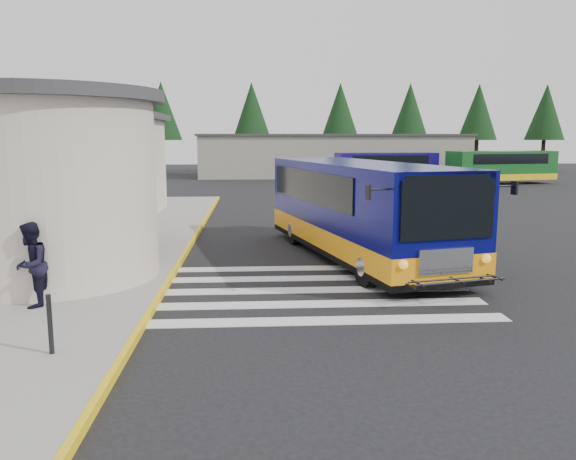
{
  "coord_description": "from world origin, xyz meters",
  "views": [
    {
      "loc": [
        -1.81,
        -14.31,
        3.73
      ],
      "look_at": [
        -0.97,
        -0.5,
        1.48
      ],
      "focal_mm": 35.0,
      "sensor_mm": 36.0,
      "label": 1
    }
  ],
  "objects": [
    {
      "name": "pedestrian_b",
      "position": [
        -6.61,
        -2.26,
        1.07
      ],
      "size": [
        0.78,
        0.95,
        1.84
      ],
      "primitive_type": "imported",
      "rotation": [
        0.0,
        0.0,
        -1.48
      ],
      "color": "black",
      "rests_on": "sidewalk"
    },
    {
      "name": "ground",
      "position": [
        0.0,
        0.0,
        0.0
      ],
      "size": [
        140.0,
        140.0,
        0.0
      ],
      "primitive_type": "plane",
      "color": "black",
      "rests_on": "ground"
    },
    {
      "name": "far_bus_a",
      "position": [
        9.52,
        33.49,
        1.44
      ],
      "size": [
        8.79,
        3.28,
        2.22
      ],
      "rotation": [
        0.0,
        0.0,
        1.67
      ],
      "color": "#13085E",
      "rests_on": "ground"
    },
    {
      "name": "pedestrian_a",
      "position": [
        -5.78,
        -1.09,
        1.0
      ],
      "size": [
        0.66,
        0.74,
        1.69
      ],
      "primitive_type": "imported",
      "rotation": [
        0.0,
        0.0,
        2.1
      ],
      "color": "black",
      "rests_on": "sidewalk"
    },
    {
      "name": "sidewalk",
      "position": [
        -9.0,
        4.0,
        0.07
      ],
      "size": [
        10.0,
        34.0,
        0.15
      ],
      "primitive_type": "cube",
      "color": "gray",
      "rests_on": "ground"
    },
    {
      "name": "station_building",
      "position": [
        -10.84,
        6.91,
        2.57
      ],
      "size": [
        12.7,
        18.7,
        4.8
      ],
      "color": "beige",
      "rests_on": "ground"
    },
    {
      "name": "crosswalk",
      "position": [
        -0.5,
        -0.8,
        0.01
      ],
      "size": [
        8.0,
        5.35,
        0.01
      ],
      "color": "silver",
      "rests_on": "ground"
    },
    {
      "name": "bollard",
      "position": [
        -5.25,
        -5.07,
        0.66
      ],
      "size": [
        0.08,
        0.08,
        1.03
      ],
      "primitive_type": "cylinder",
      "color": "black",
      "rests_on": "sidewalk"
    },
    {
      "name": "curb_strip",
      "position": [
        -4.05,
        4.0,
        0.08
      ],
      "size": [
        0.12,
        34.0,
        0.16
      ],
      "primitive_type": "cube",
      "color": "yellow",
      "rests_on": "ground"
    },
    {
      "name": "depot_building",
      "position": [
        6.0,
        42.0,
        2.11
      ],
      "size": [
        26.4,
        8.4,
        4.2
      ],
      "color": "gray",
      "rests_on": "ground"
    },
    {
      "name": "far_bus_b",
      "position": [
        18.84,
        31.61,
        1.53
      ],
      "size": [
        9.49,
        4.45,
        2.36
      ],
      "rotation": [
        0.0,
        0.0,
        1.78
      ],
      "color": "#15511D",
      "rests_on": "ground"
    },
    {
      "name": "transit_bus",
      "position": [
        1.47,
        2.92,
        1.44
      ],
      "size": [
        5.5,
        10.99,
        3.01
      ],
      "rotation": [
        0.0,
        0.0,
        0.23
      ],
      "color": "#070857",
      "rests_on": "ground"
    },
    {
      "name": "tree_line",
      "position": [
        6.29,
        50.0,
        6.77
      ],
      "size": [
        58.4,
        4.4,
        10.0
      ],
      "color": "black",
      "rests_on": "ground"
    }
  ]
}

